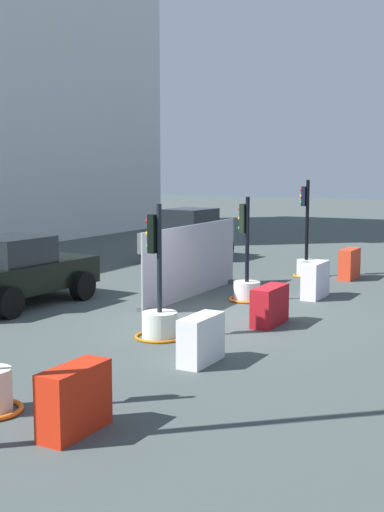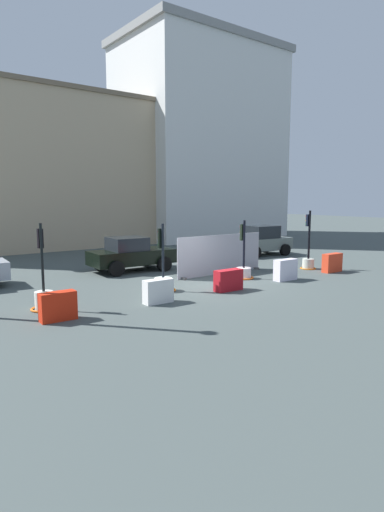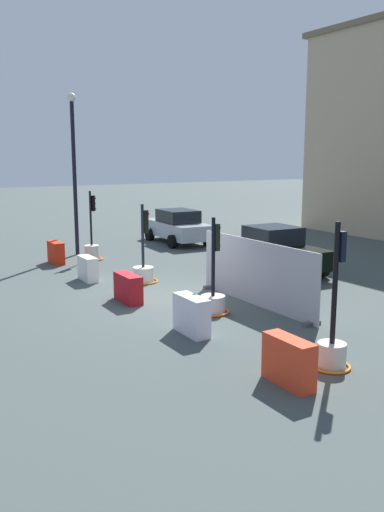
% 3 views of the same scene
% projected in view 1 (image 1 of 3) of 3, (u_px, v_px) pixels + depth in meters
% --- Properties ---
extents(ground_plane, '(120.00, 120.00, 0.00)m').
position_uv_depth(ground_plane, '(220.00, 318.00, 14.80)').
color(ground_plane, '#424C4A').
extents(traffic_light_1, '(0.97, 0.97, 2.57)m').
position_uv_depth(traffic_light_1, '(159.00, 316.00, 13.06)').
color(traffic_light_1, silver).
rests_on(traffic_light_1, ground_plane).
extents(traffic_light_2, '(0.88, 0.88, 2.55)m').
position_uv_depth(traffic_light_2, '(247.00, 285.00, 16.73)').
color(traffic_light_2, silver).
rests_on(traffic_light_2, ground_plane).
extents(traffic_light_3, '(0.77, 0.77, 2.90)m').
position_uv_depth(traffic_light_3, '(306.00, 259.00, 20.49)').
color(traffic_light_3, beige).
rests_on(traffic_light_3, ground_plane).
extents(construction_barrier_0, '(1.04, 0.42, 0.84)m').
position_uv_depth(construction_barrier_0, '(75.00, 400.00, 8.33)').
color(construction_barrier_0, red).
rests_on(construction_barrier_0, ground_plane).
extents(construction_barrier_1, '(1.03, 0.41, 0.81)m').
position_uv_depth(construction_barrier_1, '(201.00, 340.00, 11.35)').
color(construction_barrier_1, white).
rests_on(construction_barrier_1, ground_plane).
extents(construction_barrier_2, '(1.16, 0.44, 0.81)m').
position_uv_depth(construction_barrier_2, '(270.00, 306.00, 14.14)').
color(construction_barrier_2, '#AF151D').
rests_on(construction_barrier_2, ground_plane).
extents(construction_barrier_3, '(1.11, 0.42, 0.91)m').
position_uv_depth(construction_barrier_3, '(315.00, 280.00, 17.11)').
color(construction_barrier_3, silver).
rests_on(construction_barrier_3, ground_plane).
extents(construction_barrier_4, '(1.11, 0.40, 0.89)m').
position_uv_depth(construction_barrier_4, '(349.00, 264.00, 20.07)').
color(construction_barrier_4, red).
rests_on(construction_barrier_4, ground_plane).
extents(car_grey_saloon, '(3.96, 2.31, 1.82)m').
position_uv_depth(car_grey_saloon, '(188.00, 235.00, 24.27)').
color(car_grey_saloon, slate).
rests_on(car_grey_saloon, ground_plane).
extents(car_black_sedan, '(4.10, 2.38, 1.65)m').
position_uv_depth(car_black_sedan, '(15.00, 271.00, 16.17)').
color(car_black_sedan, black).
rests_on(car_black_sedan, ground_plane).
extents(building_corner_block, '(13.94, 9.45, 16.72)m').
position_uv_depth(building_corner_block, '(11.00, 63.00, 33.40)').
color(building_corner_block, silver).
rests_on(building_corner_block, ground_plane).
extents(site_fence_panel, '(4.94, 0.50, 1.83)m').
position_uv_depth(site_fence_panel, '(193.00, 262.00, 17.28)').
color(site_fence_panel, '#9EA0AB').
rests_on(site_fence_panel, ground_plane).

